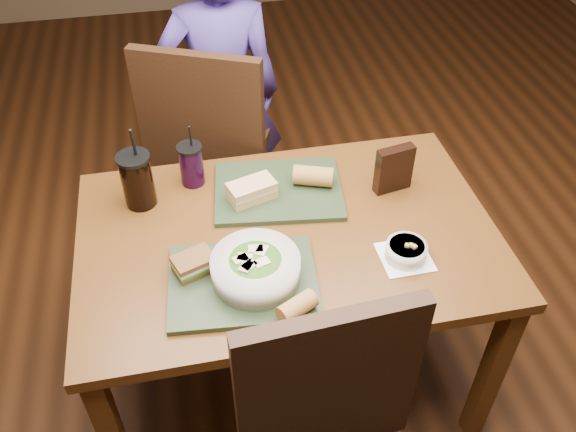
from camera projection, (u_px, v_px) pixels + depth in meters
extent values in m
plane|color=#381C0B|center=(288.00, 369.00, 2.41)|extent=(6.00, 6.00, 0.00)
cube|color=#553011|center=(491.00, 373.00, 1.98)|extent=(0.06, 0.06, 0.71)
cube|color=#553011|center=(117.00, 262.00, 2.35)|extent=(0.06, 0.06, 0.71)
cube|color=#553011|center=(411.00, 220.00, 2.53)|extent=(0.06, 0.06, 0.71)
cube|color=#553011|center=(288.00, 237.00, 1.91)|extent=(1.30, 0.85, 0.04)
cube|color=black|center=(328.00, 388.00, 1.46)|extent=(0.46, 0.07, 0.54)
cube|color=black|center=(203.00, 157.00, 2.59)|extent=(0.63, 0.63, 0.05)
cube|color=black|center=(201.00, 124.00, 2.23)|extent=(0.45, 0.24, 0.57)
cube|color=black|center=(165.00, 241.00, 2.59)|extent=(0.05, 0.05, 0.49)
cube|color=black|center=(260.00, 228.00, 2.65)|extent=(0.05, 0.05, 0.49)
cube|color=black|center=(161.00, 182.00, 2.89)|extent=(0.05, 0.05, 0.49)
cube|color=black|center=(246.00, 171.00, 2.95)|extent=(0.05, 0.05, 0.49)
imported|color=#3F2C79|center=(222.00, 97.00, 2.59)|extent=(0.52, 0.35, 1.40)
cube|color=#23311B|center=(243.00, 283.00, 1.74)|extent=(0.45, 0.36, 0.02)
cube|color=#23311B|center=(278.00, 190.00, 2.04)|extent=(0.46, 0.37, 0.02)
cylinder|color=silver|center=(256.00, 268.00, 1.71)|extent=(0.25, 0.25, 0.07)
ellipsoid|color=#427219|center=(255.00, 265.00, 1.70)|extent=(0.21, 0.21, 0.06)
cube|color=beige|center=(241.00, 259.00, 1.68)|extent=(0.05, 0.04, 0.01)
cube|color=beige|center=(249.00, 266.00, 1.66)|extent=(0.05, 0.05, 0.01)
cube|color=beige|center=(246.00, 267.00, 1.66)|extent=(0.05, 0.05, 0.01)
cube|color=beige|center=(245.00, 258.00, 1.69)|extent=(0.05, 0.04, 0.01)
cube|color=beige|center=(262.00, 263.00, 1.67)|extent=(0.05, 0.04, 0.01)
cube|color=beige|center=(256.00, 249.00, 1.71)|extent=(0.05, 0.04, 0.01)
cube|color=beige|center=(262.00, 251.00, 1.71)|extent=(0.05, 0.05, 0.01)
cube|color=white|center=(405.00, 257.00, 1.82)|extent=(0.15, 0.15, 0.00)
cylinder|color=silver|center=(406.00, 251.00, 1.80)|extent=(0.12, 0.12, 0.05)
cylinder|color=black|center=(407.00, 247.00, 1.79)|extent=(0.10, 0.10, 0.01)
cube|color=#B28947|center=(414.00, 247.00, 1.77)|extent=(0.02, 0.02, 0.01)
cube|color=#B28947|center=(411.00, 245.00, 1.78)|extent=(0.02, 0.02, 0.01)
cube|color=#B28947|center=(407.00, 245.00, 1.78)|extent=(0.02, 0.02, 0.01)
cube|color=#593819|center=(195.00, 268.00, 1.75)|extent=(0.13, 0.11, 0.02)
cube|color=#3F721E|center=(194.00, 265.00, 1.74)|extent=(0.13, 0.11, 0.01)
cube|color=beige|center=(194.00, 263.00, 1.74)|extent=(0.13, 0.11, 0.01)
cube|color=#593819|center=(193.00, 259.00, 1.73)|extent=(0.13, 0.11, 0.02)
cube|color=tan|center=(252.00, 195.00, 1.99)|extent=(0.17, 0.12, 0.02)
cube|color=orange|center=(252.00, 192.00, 1.98)|extent=(0.17, 0.12, 0.01)
cube|color=beige|center=(252.00, 190.00, 1.98)|extent=(0.17, 0.12, 0.01)
cube|color=tan|center=(252.00, 186.00, 1.96)|extent=(0.17, 0.12, 0.02)
cylinder|color=#AD7533|center=(297.00, 307.00, 1.62)|extent=(0.12, 0.10, 0.05)
cylinder|color=#AD7533|center=(313.00, 176.00, 2.03)|extent=(0.15, 0.11, 0.07)
cylinder|color=black|center=(138.00, 182.00, 1.95)|extent=(0.10, 0.10, 0.18)
cylinder|color=black|center=(133.00, 158.00, 1.88)|extent=(0.11, 0.11, 0.01)
cylinder|color=black|center=(133.00, 144.00, 1.85)|extent=(0.01, 0.03, 0.11)
cylinder|color=black|center=(191.00, 166.00, 2.04)|extent=(0.08, 0.08, 0.14)
cylinder|color=black|center=(189.00, 148.00, 1.99)|extent=(0.09, 0.09, 0.01)
cylinder|color=black|center=(190.00, 137.00, 1.96)|extent=(0.01, 0.02, 0.09)
cube|color=black|center=(394.00, 169.00, 2.01)|extent=(0.13, 0.06, 0.17)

